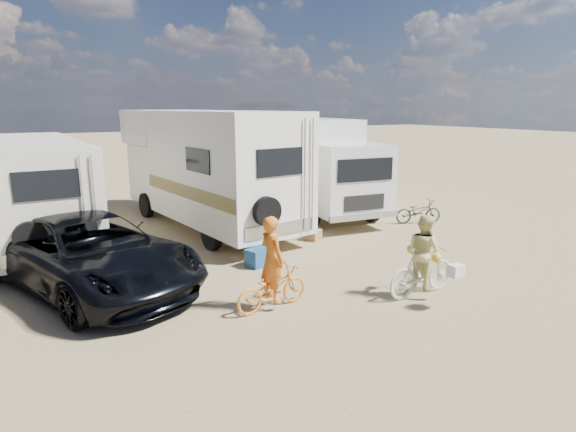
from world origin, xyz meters
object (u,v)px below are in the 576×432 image
rv_left (35,193)px  rider_woman (423,260)px  box_truck (316,167)px  crate (313,235)px  dark_suv (89,253)px  bike_woman (422,271)px  bike_parked (418,212)px  cooler (258,257)px  rv_main (206,170)px  bike_man (272,288)px  rider_man (272,268)px

rv_left → rider_woman: (6.74, -8.43, -0.72)m
box_truck → crate: (-2.12, -3.08, -1.57)m
dark_suv → bike_woman: dark_suv is taller
rider_woman → bike_parked: rider_woman is taller
bike_parked → crate: (-4.23, 0.07, -0.25)m
dark_suv → bike_woman: 7.16m
rider_woman → rv_left: bearing=38.4°
dark_suv → cooler: (3.82, -0.52, -0.59)m
crate → cooler: bearing=-152.5°
rv_main → crate: 4.22m
bike_woman → rider_woman: size_ratio=1.15×
bike_man → cooler: bearing=-26.7°
box_truck → rider_man: 8.82m
bike_woman → bike_parked: 6.53m
dark_suv → rider_man: size_ratio=3.44×
rv_left → rider_woman: size_ratio=4.91×
rv_main → box_truck: size_ratio=1.24×
rv_left → crate: bearing=-29.4°
bike_woman → cooler: bearing=32.0°
rv_left → rider_woman: bearing=-53.2°
box_truck → dark_suv: size_ratio=1.15×
box_truck → cooler: (-4.63, -4.38, -1.50)m
dark_suv → rv_main: bearing=23.1°
rv_main → bike_man: (-1.30, -6.96, -1.46)m
dark_suv → rider_man: bearing=-65.8°
rider_man → bike_parked: (7.64, 3.67, -0.44)m
bike_man → rider_man: rider_man is taller
rv_left → rider_woman: rv_left is taller
rv_left → rv_main: bearing=-7.4°
bike_woman → crate: 4.75m
cooler → dark_suv: bearing=153.7°
bike_woman → rv_main: bearing=12.2°
rv_left → bike_parked: (11.31, -3.78, -1.09)m
cooler → crate: size_ratio=1.40×
dark_suv → cooler: dark_suv is taller
rider_woman → bike_parked: 6.54m
dark_suv → rider_man: 4.15m
rv_main → crate: rv_main is taller
dark_suv → bike_parked: 10.58m
box_truck → crate: size_ratio=16.84×
rv_main → rider_man: size_ratio=4.90×
bike_man → rider_man: (0.00, 0.00, 0.43)m
rv_main → dark_suv: size_ratio=1.43×
rv_left → crate: size_ratio=19.13×
rv_main → box_truck: rv_main is taller
cooler → rider_man: bearing=-129.0°
crate → bike_woman: bearing=-94.2°
rv_main → rider_woman: size_ratio=5.34×
rider_man → dark_suv: bearing=38.3°
rv_left → box_truck: (9.21, -0.62, 0.23)m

